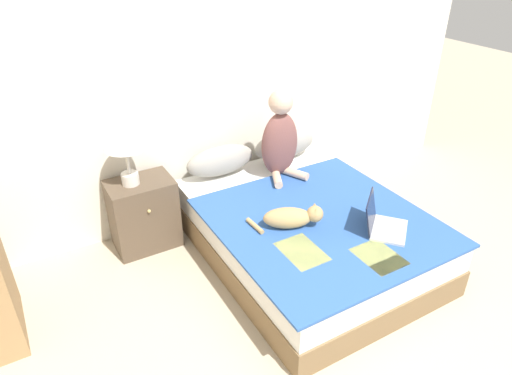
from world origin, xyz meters
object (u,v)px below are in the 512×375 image
Objects in this scene: pillow_near at (220,160)px; pillow_far at (285,144)px; bed at (306,233)px; person_sitting at (280,139)px; nightstand at (144,214)px; cat_tabby at (292,217)px; laptop_open at (383,224)px; table_lamp at (124,141)px.

pillow_far is (0.67, 0.00, 0.00)m from pillow_near.
person_sitting is at bearing 79.22° from bed.
nightstand is at bearing 143.23° from bed.
pillow_far reaches higher than cat_tabby.
pillow_near is 1.00× the size of pillow_far.
pillow_near is 0.67m from pillow_far.
cat_tabby is at bearing 106.40° from laptop_open.
person_sitting is at bearing -10.03° from nightstand.
person_sitting reaches higher than cat_tabby.
nightstand is (-0.83, 0.94, -0.24)m from cat_tabby.
bed is 0.99m from pillow_far.
pillow_near is at bearing 122.03° from cat_tabby.
cat_tabby reaches higher than bed.
cat_tabby is 0.95× the size of table_lamp.
table_lamp is at bearing -178.11° from pillow_far.
nightstand is at bearing 158.21° from cat_tabby.
bed is 4.51× the size of laptop_open.
laptop_open is at bearing -80.26° from person_sitting.
laptop_open reaches higher than cat_tabby.
table_lamp is (-1.47, -0.05, 0.39)m from pillow_far.
laptop_open is (-0.03, -1.35, -0.08)m from pillow_far.
person_sitting is 1.14m from laptop_open.
person_sitting reaches higher than nightstand.
table_lamp is at bearing -176.53° from pillow_near.
nightstand is (-1.38, 1.30, -0.21)m from laptop_open.
pillow_far is at bearing 1.89° from table_lamp.
table_lamp is (-1.44, 1.30, 0.47)m from laptop_open.
laptop_open is (0.54, -0.36, -0.03)m from cat_tabby.
pillow_far is 1.52m from table_lamp.
laptop_open is (0.30, -0.50, 0.28)m from bed.
pillow_near and pillow_far have the same top height.
laptop_open is 1.91m from nightstand.
cat_tabby is at bearing -115.94° from person_sitting.
pillow_far reaches higher than bed.
pillow_far is 0.40m from person_sitting.
laptop_open is at bearing -91.44° from pillow_far.
cat_tabby is at bearing -48.62° from nightstand.
laptop_open reaches higher than bed.
pillow_near is at bearing 180.00° from pillow_far.
person_sitting is at bearing -130.49° from pillow_far.
pillow_near is 1.00m from cat_tabby.
cat_tabby is at bearing -46.56° from table_lamp.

